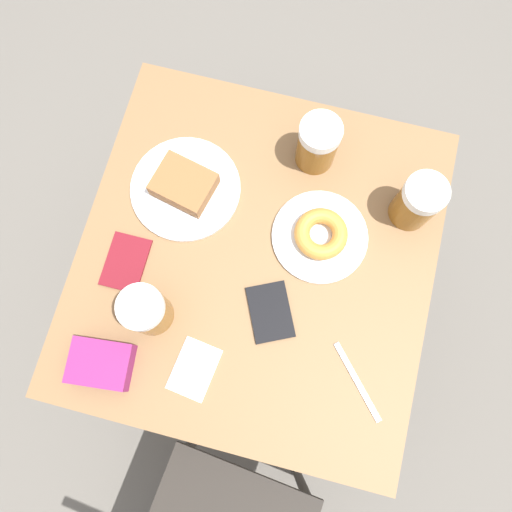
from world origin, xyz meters
name	(u,v)px	position (x,y,z in m)	size (l,w,h in m)	color
ground_plane	(256,303)	(0.00, 0.00, 0.00)	(8.00, 8.00, 0.00)	#666059
table	(256,265)	(0.00, 0.00, 0.65)	(0.80, 0.83, 0.72)	olive
plate_with_cake	(185,187)	(0.20, -0.12, 0.74)	(0.26, 0.26, 0.05)	silver
plate_with_donut	(320,235)	(-0.13, -0.08, 0.74)	(0.22, 0.22, 0.05)	silver
beer_mug_left	(417,202)	(-0.31, -0.19, 0.79)	(0.09, 0.09, 0.14)	#8C5619
beer_mug_center	(147,311)	(0.19, 0.18, 0.79)	(0.09, 0.09, 0.14)	#8C5619
beer_mug_right	(318,144)	(-0.07, -0.27, 0.79)	(0.09, 0.09, 0.14)	#8C5619
napkin_folded	(194,369)	(0.07, 0.27, 0.72)	(0.10, 0.13, 0.00)	white
fork	(357,381)	(-0.28, 0.21, 0.72)	(0.13, 0.14, 0.00)	silver
passport_near_edge	(270,312)	(-0.06, 0.11, 0.72)	(0.13, 0.15, 0.01)	black
passport_far_edge	(126,262)	(0.28, 0.08, 0.72)	(0.09, 0.13, 0.01)	maroon
blue_pouch	(101,364)	(0.26, 0.31, 0.75)	(0.14, 0.11, 0.05)	#8C2366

